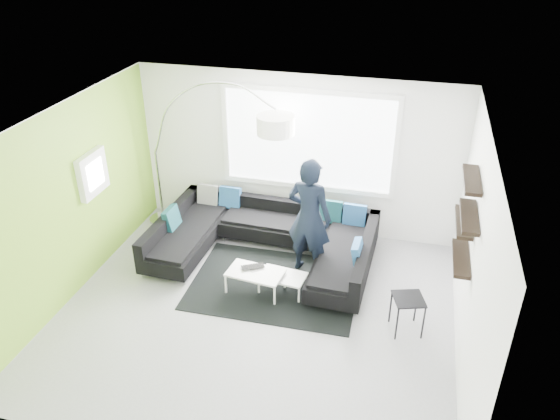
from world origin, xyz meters
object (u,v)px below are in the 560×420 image
object	(u,v)px
coffee_table	(269,282)
side_table	(407,314)
sectional_sofa	(263,243)
laptop	(253,269)
person	(309,217)
arc_lamp	(155,152)

from	to	relation	value
coffee_table	side_table	bearing A→B (deg)	-3.88
coffee_table	side_table	xyz separation A→B (m)	(2.03, -0.37, 0.10)
sectional_sofa	laptop	bearing A→B (deg)	-83.16
side_table	laptop	distance (m)	2.30
side_table	sectional_sofa	bearing A→B (deg)	154.01
person	laptop	world-z (taller)	person
arc_lamp	side_table	bearing A→B (deg)	-14.11
person	laptop	size ratio (longest dim) A/B	4.67
arc_lamp	laptop	size ratio (longest dim) A/B	6.65
arc_lamp	person	xyz separation A→B (m)	(2.92, -0.87, -0.41)
side_table	person	distance (m)	2.03
sectional_sofa	laptop	world-z (taller)	sectional_sofa
side_table	laptop	bearing A→B (deg)	170.71
coffee_table	arc_lamp	xyz separation A→B (m)	(-2.47, 1.56, 1.20)
laptop	coffee_table	bearing A→B (deg)	-29.39
side_table	laptop	size ratio (longest dim) A/B	1.32
sectional_sofa	arc_lamp	bearing A→B (deg)	161.67
laptop	arc_lamp	bearing A→B (deg)	116.82
coffee_table	person	xyz separation A→B (m)	(0.45, 0.69, 0.79)
coffee_table	laptop	distance (m)	0.31
arc_lamp	coffee_table	bearing A→B (deg)	-23.22
sectional_sofa	person	xyz separation A→B (m)	(0.76, -0.08, 0.63)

